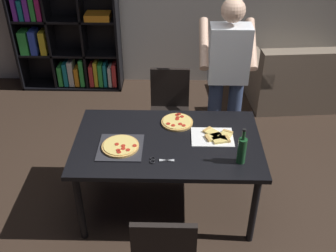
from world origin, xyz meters
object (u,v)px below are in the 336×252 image
chair_far_side (170,105)px  wine_bottle (242,150)px  bookshelf (64,17)px  pepperoni_pizza_on_tray (120,147)px  second_pizza_plain (177,122)px  couch (316,81)px  kitchen_scissors (157,160)px  person_serving_pizza (227,75)px  dining_table (168,148)px

chair_far_side → wine_bottle: wine_bottle is taller
bookshelf → pepperoni_pizza_on_tray: bookshelf is taller
bookshelf → second_pizza_plain: (1.50, -2.10, -0.24)m
couch → kitchen_scissors: 3.04m
couch → bookshelf: 3.42m
kitchen_scissors → bookshelf: bearing=116.9°
person_serving_pizza → second_pizza_plain: person_serving_pizza is taller
bookshelf → kitchen_scissors: 2.98m
kitchen_scissors → second_pizza_plain: size_ratio=0.67×
bookshelf → kitchen_scissors: size_ratio=10.14×
dining_table → pepperoni_pizza_on_tray: bearing=-163.9°
bookshelf → second_pizza_plain: 2.59m
wine_bottle → couch: bearing=59.7°
kitchen_scissors → second_pizza_plain: second_pizza_plain is taller
couch → bookshelf: (-3.33, 0.39, 0.70)m
bookshelf → second_pizza_plain: bearing=-54.5°
wine_bottle → kitchen_scissors: wine_bottle is taller
pepperoni_pizza_on_tray → second_pizza_plain: pepperoni_pizza_on_tray is taller
dining_table → second_pizza_plain: second_pizza_plain is taller
chair_far_side → pepperoni_pizza_on_tray: bearing=-109.7°
bookshelf → wine_bottle: bookshelf is taller
couch → pepperoni_pizza_on_tray: 3.14m
wine_bottle → chair_far_side: bearing=115.2°
kitchen_scissors → second_pizza_plain: bearing=74.2°
person_serving_pizza → second_pizza_plain: (-0.48, -0.48, -0.24)m
bookshelf → kitchen_scissors: bookshelf is taller
dining_table → wine_bottle: wine_bottle is taller
chair_far_side → person_serving_pizza: bearing=-21.4°
person_serving_pizza → kitchen_scissors: size_ratio=9.10×
person_serving_pizza → kitchen_scissors: bearing=-121.8°
bookshelf → pepperoni_pizza_on_tray: size_ratio=5.27×
dining_table → pepperoni_pizza_on_tray: size_ratio=4.31×
wine_bottle → kitchen_scissors: 0.67m
chair_far_side → couch: chair_far_side is taller
second_pizza_plain → wine_bottle: bearing=-47.2°
second_pizza_plain → pepperoni_pizza_on_tray: bearing=-140.5°
pepperoni_pizza_on_tray → kitchen_scissors: size_ratio=1.93×
person_serving_pizza → pepperoni_pizza_on_tray: size_ratio=4.73×
dining_table → chair_far_side: (0.00, 0.97, -0.17)m
wine_bottle → kitchen_scissors: bearing=-179.8°
dining_table → person_serving_pizza: (0.56, 0.75, 0.32)m
kitchen_scissors → second_pizza_plain: 0.57m
couch → kitchen_scissors: couch is taller
second_pizza_plain → kitchen_scissors: bearing=-105.8°
wine_bottle → second_pizza_plain: size_ratio=1.10×
couch → wine_bottle: size_ratio=5.59×
dining_table → couch: (1.91, 1.99, -0.37)m
person_serving_pizza → pepperoni_pizza_on_tray: 1.31m
pepperoni_pizza_on_tray → wine_bottle: bearing=-9.3°
person_serving_pizza → pepperoni_pizza_on_tray: person_serving_pizza is taller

